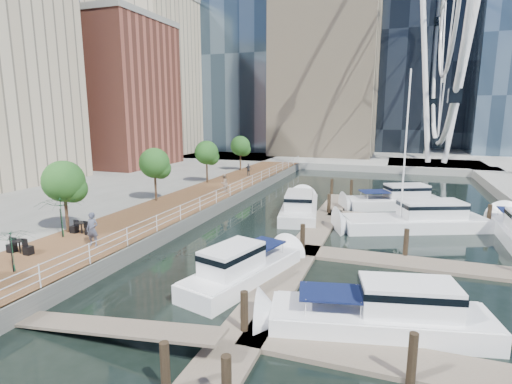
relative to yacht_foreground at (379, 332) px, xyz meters
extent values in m
plane|color=black|center=(-7.92, 0.06, 0.00)|extent=(520.00, 520.00, 0.00)
cube|color=brown|center=(-16.92, 15.06, 0.50)|extent=(6.00, 60.00, 1.00)
cube|color=#595954|center=(-13.92, 15.06, 0.50)|extent=(0.25, 60.00, 1.00)
cube|color=gray|center=(-7.92, 102.06, 0.50)|extent=(200.00, 114.00, 1.00)
cube|color=gray|center=(6.08, 52.06, 0.50)|extent=(14.00, 12.00, 1.00)
cube|color=#6D6051|center=(-4.92, 10.06, 0.10)|extent=(2.00, 32.00, 0.20)
cube|color=#6D6051|center=(1.08, -1.94, 0.10)|extent=(12.00, 2.00, 0.20)
cube|color=#6D6051|center=(1.08, 8.06, 0.10)|extent=(12.00, 2.00, 0.20)
cube|color=#6D6051|center=(1.08, 18.06, 0.10)|extent=(12.00, 2.00, 0.20)
cube|color=brown|center=(-37.92, 34.06, 11.00)|extent=(12.00, 14.00, 20.00)
cube|color=#BCAD8E|center=(-43.92, 50.06, 15.00)|extent=(14.00, 16.00, 28.00)
cylinder|color=white|center=(3.58, 52.06, 14.00)|extent=(0.80, 0.80, 26.00)
cylinder|color=white|center=(8.58, 52.06, 14.00)|extent=(0.80, 0.80, 26.00)
cylinder|color=#3F2B1C|center=(-19.32, 4.06, 2.20)|extent=(0.20, 0.20, 2.40)
sphere|color=#265B1E|center=(-19.32, 4.06, 4.30)|extent=(2.60, 2.60, 2.60)
cylinder|color=#3F2B1C|center=(-19.32, 14.06, 2.20)|extent=(0.20, 0.20, 2.40)
sphere|color=#265B1E|center=(-19.32, 14.06, 4.30)|extent=(2.60, 2.60, 2.60)
cylinder|color=#3F2B1C|center=(-19.32, 24.06, 2.20)|extent=(0.20, 0.20, 2.40)
sphere|color=#265B1E|center=(-19.32, 24.06, 4.30)|extent=(2.60, 2.60, 2.60)
cylinder|color=#3F2B1C|center=(-19.32, 34.06, 2.20)|extent=(0.20, 0.20, 2.40)
sphere|color=#265B1E|center=(-19.32, 34.06, 4.30)|extent=(2.60, 2.60, 2.60)
imported|color=#464B5E|center=(-15.87, 2.42, 1.97)|extent=(0.77, 0.56, 1.95)
imported|color=gray|center=(-15.23, 19.42, 1.91)|extent=(0.86, 1.01, 1.81)
imported|color=#343841|center=(-16.76, 30.26, 1.74)|extent=(0.89, 0.42, 1.48)
imported|color=#0F3A23|center=(-16.75, -1.99, 2.02)|extent=(2.92, 2.94, 2.04)
imported|color=#0F381A|center=(-18.78, 3.06, 2.27)|extent=(2.77, 2.83, 2.54)
camera|label=1|loc=(0.20, -15.12, 8.43)|focal=28.00mm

